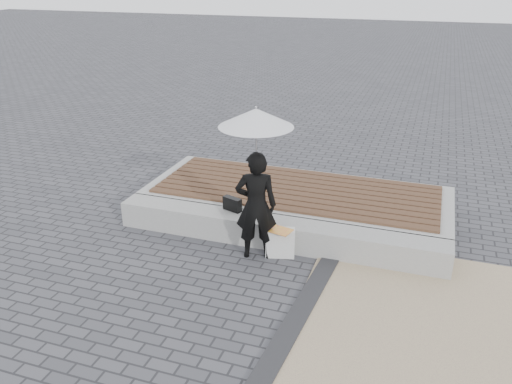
% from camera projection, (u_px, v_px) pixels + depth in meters
% --- Properties ---
extents(ground, '(80.00, 80.00, 0.00)m').
position_uv_depth(ground, '(238.00, 303.00, 6.52)').
color(ground, '#47474C').
rests_on(ground, ground).
extents(edging_band, '(0.61, 5.20, 0.04)m').
position_uv_depth(edging_band, '(284.00, 339.00, 5.86)').
color(edging_band, '#28282B').
rests_on(edging_band, ground).
extents(seating_ledge, '(5.00, 0.45, 0.40)m').
position_uv_depth(seating_ledge, '(276.00, 232.00, 7.84)').
color(seating_ledge, '#A5A59F').
rests_on(seating_ledge, ground).
extents(timber_platform, '(5.00, 2.00, 0.40)m').
position_uv_depth(timber_platform, '(296.00, 201.00, 8.88)').
color(timber_platform, '#A5A5A0').
rests_on(timber_platform, ground).
extents(timber_decking, '(4.60, 1.80, 0.04)m').
position_uv_depth(timber_decking, '(297.00, 189.00, 8.79)').
color(timber_decking, brown).
rests_on(timber_decking, timber_platform).
extents(woman, '(0.67, 0.54, 1.58)m').
position_uv_depth(woman, '(256.00, 206.00, 7.29)').
color(woman, black).
rests_on(woman, ground).
extents(parasol, '(0.99, 0.99, 1.27)m').
position_uv_depth(parasol, '(256.00, 118.00, 6.80)').
color(parasol, '#A2A2A6').
rests_on(parasol, ground).
extents(handbag, '(0.32, 0.20, 0.21)m').
position_uv_depth(handbag, '(232.00, 204.00, 8.03)').
color(handbag, black).
rests_on(handbag, seating_ledge).
extents(canvas_tote, '(0.44, 0.27, 0.43)m').
position_uv_depth(canvas_tote, '(280.00, 243.00, 7.51)').
color(canvas_tote, white).
rests_on(canvas_tote, ground).
extents(magazine, '(0.38, 0.31, 0.01)m').
position_uv_depth(magazine, '(279.00, 230.00, 7.38)').
color(magazine, '#D24038').
rests_on(magazine, canvas_tote).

